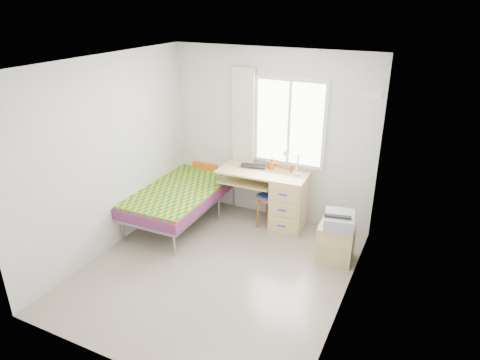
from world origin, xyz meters
name	(u,v)px	position (x,y,z in m)	size (l,w,h in m)	color
floor	(217,269)	(0.00, 0.00, 0.00)	(3.50, 3.50, 0.00)	#BCAD93
ceiling	(211,63)	(0.00, 0.00, 2.60)	(3.50, 3.50, 0.00)	white
wall_back	(271,136)	(0.00, 1.75, 1.30)	(3.20, 3.20, 0.00)	silver
wall_left	(108,156)	(-1.60, 0.00, 1.30)	(3.50, 3.50, 0.00)	silver
wall_right	(352,203)	(1.60, 0.00, 1.30)	(3.50, 3.50, 0.00)	silver
window	(290,123)	(0.30, 1.73, 1.55)	(1.10, 0.04, 1.30)	white
curtain	(243,124)	(-0.42, 1.68, 1.45)	(0.35, 0.05, 1.70)	beige
floating_shelf	(375,93)	(1.49, 1.40, 2.15)	(0.20, 0.32, 0.03)	white
bed	(189,188)	(-1.10, 1.13, 0.47)	(1.09, 2.28, 0.98)	gray
desk	(285,199)	(0.38, 1.46, 0.45)	(1.37, 0.67, 0.84)	#DEC175
chair	(276,192)	(0.23, 1.46, 0.54)	(0.52, 0.52, 0.96)	brown
cabinet	(335,243)	(1.30, 0.90, 0.25)	(0.49, 0.44, 0.50)	#DEBB72
printer	(339,220)	(1.32, 0.89, 0.60)	(0.45, 0.49, 0.19)	#9A9CA2
laptop	(252,167)	(-0.18, 1.49, 0.85)	(0.38, 0.25, 0.03)	black
pen_cup	(272,166)	(0.09, 1.60, 0.89)	(0.09, 0.09, 0.11)	orange
task_lamp	(291,160)	(0.45, 1.43, 1.09)	(0.23, 0.32, 0.41)	white
book	(248,184)	(-0.23, 1.45, 0.59)	(0.20, 0.28, 0.02)	gray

